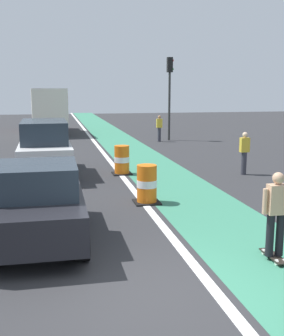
# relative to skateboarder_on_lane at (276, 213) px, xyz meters

# --- Properties ---
(ground_plane) EXTENTS (100.00, 100.00, 0.00)m
(ground_plane) POSITION_rel_skateboarder_on_lane_xyz_m (-2.47, -0.87, -0.91)
(ground_plane) COLOR #2D2D30
(bike_lane_strip) EXTENTS (2.50, 80.00, 0.01)m
(bike_lane_strip) POSITION_rel_skateboarder_on_lane_xyz_m (-0.07, 11.13, -0.91)
(bike_lane_strip) COLOR #387F60
(bike_lane_strip) RESTS_ON ground
(lane_divider_stripe) EXTENTS (0.20, 80.00, 0.01)m
(lane_divider_stripe) POSITION_rel_skateboarder_on_lane_xyz_m (-1.57, 11.13, -0.91)
(lane_divider_stripe) COLOR silver
(lane_divider_stripe) RESTS_ON ground
(skateboarder_on_lane) EXTENTS (0.57, 0.81, 1.69)m
(skateboarder_on_lane) POSITION_rel_skateboarder_on_lane_xyz_m (0.00, 0.00, 0.00)
(skateboarder_on_lane) COLOR black
(skateboarder_on_lane) RESTS_ON ground
(parked_sedan_nearest) EXTENTS (1.94, 4.11, 1.70)m
(parked_sedan_nearest) POSITION_rel_skateboarder_on_lane_xyz_m (-4.38, 1.94, -0.08)
(parked_sedan_nearest) COLOR black
(parked_sedan_nearest) RESTS_ON ground
(parked_suv_second) EXTENTS (1.98, 4.63, 2.04)m
(parked_suv_second) POSITION_rel_skateboarder_on_lane_xyz_m (-4.34, 9.10, 0.12)
(parked_suv_second) COLOR silver
(parked_suv_second) RESTS_ON ground
(traffic_barrel_front) EXTENTS (0.73, 0.73, 1.09)m
(traffic_barrel_front) POSITION_rel_skateboarder_on_lane_xyz_m (-1.48, 4.46, -0.38)
(traffic_barrel_front) COLOR orange
(traffic_barrel_front) RESTS_ON ground
(traffic_barrel_mid) EXTENTS (0.73, 0.73, 1.09)m
(traffic_barrel_mid) POSITION_rel_skateboarder_on_lane_xyz_m (-1.51, 8.68, -0.38)
(traffic_barrel_mid) COLOR orange
(traffic_barrel_mid) RESTS_ON ground
(delivery_truck_down_block) EXTENTS (2.68, 7.70, 3.23)m
(delivery_truck_down_block) POSITION_rel_skateboarder_on_lane_xyz_m (-4.33, 24.77, 0.94)
(delivery_truck_down_block) COLOR silver
(delivery_truck_down_block) RESTS_ON ground
(traffic_light_corner) EXTENTS (0.41, 0.32, 5.10)m
(traffic_light_corner) POSITION_rel_skateboarder_on_lane_xyz_m (3.14, 18.72, 2.59)
(traffic_light_corner) COLOR #2D2D2D
(traffic_light_corner) RESTS_ON ground
(pedestrian_crossing) EXTENTS (0.34, 0.20, 1.61)m
(pedestrian_crossing) POSITION_rel_skateboarder_on_lane_xyz_m (2.36, 18.17, -0.05)
(pedestrian_crossing) COLOR #33333D
(pedestrian_crossing) RESTS_ON ground
(pedestrian_waiting) EXTENTS (0.34, 0.20, 1.61)m
(pedestrian_waiting) POSITION_rel_skateboarder_on_lane_xyz_m (2.98, 7.64, -0.05)
(pedestrian_waiting) COLOR #33333D
(pedestrian_waiting) RESTS_ON ground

